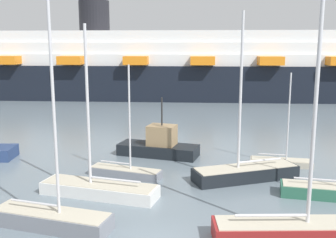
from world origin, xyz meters
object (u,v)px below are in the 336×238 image
object	(u,v)px
sailboat_1	(330,190)
sailboat_4	(125,171)
cruise_ship	(201,67)
fishing_boat_1	(159,145)
sailboat_0	(245,171)
sailboat_3	(51,216)
sailboat_6	(99,187)
sailboat_7	(281,161)
sailboat_2	(294,227)

from	to	relation	value
sailboat_1	sailboat_4	distance (m)	12.42
cruise_ship	fishing_boat_1	bearing A→B (deg)	-95.80
sailboat_1	sailboat_0	bearing A→B (deg)	156.90
sailboat_3	sailboat_6	distance (m)	4.25
sailboat_0	sailboat_7	xyz separation A→B (m)	(3.03, 3.04, -0.23)
sailboat_1	sailboat_7	world-z (taller)	sailboat_1
sailboat_0	fishing_boat_1	bearing A→B (deg)	-62.46
sailboat_1	cruise_ship	bearing A→B (deg)	108.35
sailboat_6	fishing_boat_1	distance (m)	8.88
sailboat_4	fishing_boat_1	distance (m)	5.36
sailboat_0	sailboat_7	size ratio (longest dim) A/B	1.58
sailboat_3	sailboat_0	bearing A→B (deg)	50.15
sailboat_2	sailboat_6	xyz separation A→B (m)	(-9.57, 4.95, -0.12)
sailboat_0	sailboat_1	world-z (taller)	sailboat_0
sailboat_1	fishing_boat_1	size ratio (longest dim) A/B	1.32
sailboat_4	sailboat_2	bearing A→B (deg)	-25.76
sailboat_3	sailboat_7	distance (m)	16.62
sailboat_1	sailboat_6	distance (m)	12.98
sailboat_3	sailboat_6	world-z (taller)	sailboat_3
sailboat_3	cruise_ship	distance (m)	48.75
sailboat_1	sailboat_3	distance (m)	15.00
sailboat_3	sailboat_1	bearing A→B (deg)	31.38
sailboat_6	cruise_ship	xyz separation A→B (m)	(7.96, 43.65, 4.39)
sailboat_6	sailboat_3	bearing A→B (deg)	85.25
sailboat_7	fishing_boat_1	size ratio (longest dim) A/B	1.01
sailboat_2	cruise_ship	world-z (taller)	cruise_ship
sailboat_3	sailboat_7	world-z (taller)	sailboat_3
sailboat_0	sailboat_4	world-z (taller)	sailboat_0
sailboat_3	fishing_boat_1	distance (m)	13.13
sailboat_7	sailboat_1	bearing A→B (deg)	-68.59
sailboat_6	cruise_ship	world-z (taller)	cruise_ship
sailboat_1	sailboat_4	xyz separation A→B (m)	(-11.96, 3.34, -0.08)
sailboat_0	sailboat_7	bearing A→B (deg)	-154.40
sailboat_0	sailboat_1	size ratio (longest dim) A/B	1.22
sailboat_2	fishing_boat_1	distance (m)	14.84
sailboat_6	fishing_boat_1	size ratio (longest dim) A/B	1.47
sailboat_3	sailboat_6	xyz separation A→B (m)	(1.46, 3.99, -0.07)
sailboat_1	sailboat_2	distance (m)	6.06
sailboat_1	sailboat_7	size ratio (longest dim) A/B	1.30
sailboat_2	sailboat_7	size ratio (longest dim) A/B	1.83
sailboat_0	fishing_boat_1	distance (m)	7.86
cruise_ship	sailboat_0	bearing A→B (deg)	-86.68
sailboat_3	sailboat_4	size ratio (longest dim) A/B	1.63
cruise_ship	sailboat_2	bearing A→B (deg)	-85.90
sailboat_0	fishing_boat_1	world-z (taller)	sailboat_0
sailboat_2	sailboat_6	world-z (taller)	sailboat_2
sailboat_3	sailboat_4	world-z (taller)	sailboat_3
sailboat_1	sailboat_4	world-z (taller)	sailboat_1
sailboat_2	sailboat_0	bearing A→B (deg)	93.37
sailboat_2	sailboat_7	xyz separation A→B (m)	(2.21, 11.00, -0.30)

